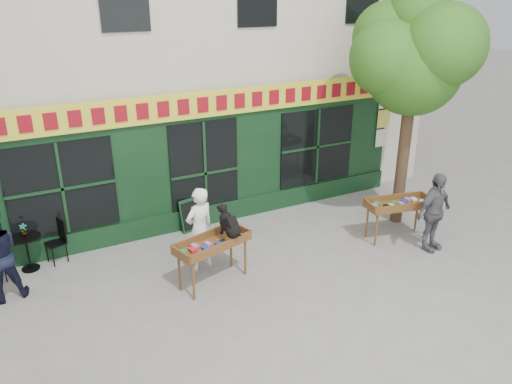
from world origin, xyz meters
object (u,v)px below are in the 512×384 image
bistro_table (27,246)px  book_cart_center (213,245)px  man_right (434,212)px  dog (230,221)px  woman (200,229)px  book_cart_right (399,206)px

bistro_table → book_cart_center: bearing=-35.1°
man_right → bistro_table: (-7.99, 3.22, -0.35)m
dog → woman: woman is taller
dog → bistro_table: dog is taller
book_cart_right → bistro_table: 8.08m
book_cart_center → man_right: bearing=-27.4°
dog → bistro_table: size_ratio=0.79×
dog → man_right: man_right is taller
dog → bistro_table: bearing=131.4°
book_cart_right → man_right: man_right is taller
book_cart_center → dog: bearing=-23.9°
book_cart_right → man_right: size_ratio=0.89×
dog → man_right: (4.46, -0.94, -0.39)m
dog → man_right: bearing=-27.6°
man_right → bistro_table: size_ratio=2.36×
bistro_table → man_right: bearing=-22.0°
woman → dog: bearing=100.8°
dog → book_cart_right: bearing=-18.4°
dog → book_cart_right: size_ratio=0.38×
bistro_table → book_cart_right: bearing=-17.8°
woman → book_cart_right: bearing=153.1°
woman → bistro_table: size_ratio=2.35×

